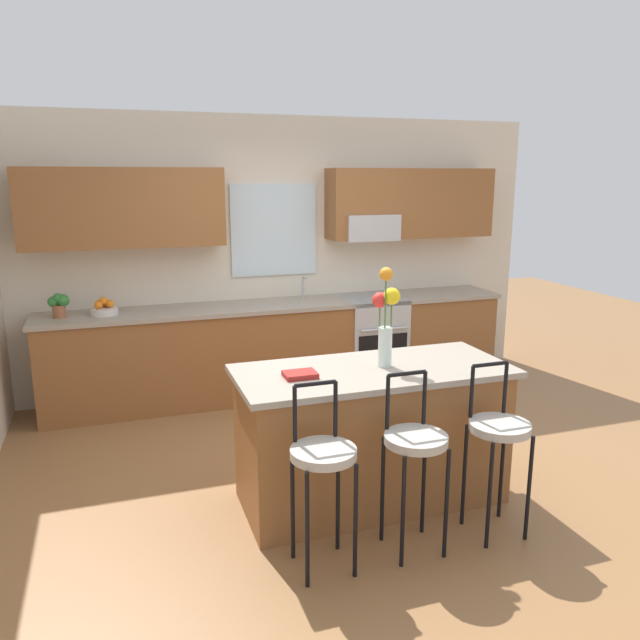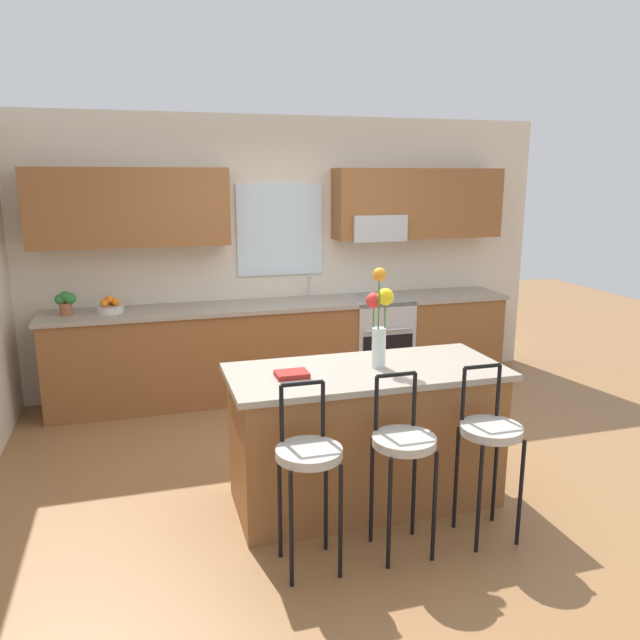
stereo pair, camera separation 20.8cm
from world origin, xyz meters
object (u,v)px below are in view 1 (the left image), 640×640
Objects in this scene: bar_stool_middle at (415,447)px; bar_stool_near at (323,461)px; kitchen_island at (372,434)px; fruit_bowl_oranges at (104,309)px; oven_range at (371,341)px; cookbook at (300,375)px; potted_plant_small at (59,304)px; flower_vase at (386,316)px; bar_stool_far at (498,434)px.

bar_stool_near is at bearing 180.00° from bar_stool_middle.
fruit_bowl_oranges is at bearing 126.29° from kitchen_island.
bar_stool_near reaches higher than oven_range.
kitchen_island is 8.90× the size of cookbook.
bar_stool_middle is 4.83× the size of potted_plant_small.
flower_vase is (0.09, 0.62, 0.62)m from bar_stool_middle.
kitchen_island is 0.83m from bar_stool_far.
oven_range is 2.48m from flower_vase.
bar_stool_middle is 5.21× the size of cookbook.
cookbook is 0.83× the size of fruit_bowl_oranges.
oven_range is 3.83× the size of fruit_bowl_oranges.
oven_range is 2.40m from kitchen_island.
flower_vase reaches higher than bar_stool_far.
fruit_bowl_oranges reaches higher than cookbook.
bar_stool_near is (-1.49, -2.81, 0.18)m from oven_range.
flower_vase reaches higher than potted_plant_small.
cookbook is at bearing -122.96° from oven_range.
bar_stool_far is at bearing -53.44° from flower_vase.
fruit_bowl_oranges reaches higher than oven_range.
bar_stool_near is 0.66m from cookbook.
bar_stool_near reaches higher than kitchen_island.
bar_stool_far reaches higher than kitchen_island.
kitchen_island is at bearing -53.71° from fruit_bowl_oranges.
potted_plant_small is at bearing -179.35° from fruit_bowl_oranges.
kitchen_island is at bearing 2.62° from cookbook.
bar_stool_near is 1.00× the size of bar_stool_far.
cookbook is at bearing -177.38° from kitchen_island.
bar_stool_middle is 3.49m from potted_plant_small.
fruit_bowl_oranges is at bearing 111.01° from bar_stool_near.
bar_stool_near is 1.09m from flower_vase.
kitchen_island is 1.71× the size of bar_stool_far.
oven_range is 3.01m from potted_plant_small.
bar_stool_near is 5.21× the size of cookbook.
fruit_bowl_oranges is (-1.09, 2.83, 0.34)m from bar_stool_near.
bar_stool_near and bar_stool_far have the same top height.
fruit_bowl_oranges reaches higher than kitchen_island.
potted_plant_small reaches higher than bar_stool_far.
oven_range is 0.88× the size of bar_stool_near.
oven_range is 2.70m from cookbook.
potted_plant_small reaches higher than kitchen_island.
bar_stool_near is (-0.55, -0.60, 0.17)m from kitchen_island.
fruit_bowl_oranges reaches higher than bar_stool_far.
fruit_bowl_oranges is at bearing 0.65° from potted_plant_small.
fruit_bowl_oranges is (-2.19, 2.83, 0.34)m from bar_stool_far.
bar_stool_near is at bearing -62.78° from potted_plant_small.
cookbook is at bearing -63.17° from fruit_bowl_oranges.
flower_vase is at bearing 81.84° from bar_stool_middle.
bar_stool_near is at bearing -118.04° from oven_range.
fruit_bowl_oranges is at bearing 116.83° from cookbook.
cookbook is 0.93× the size of potted_plant_small.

